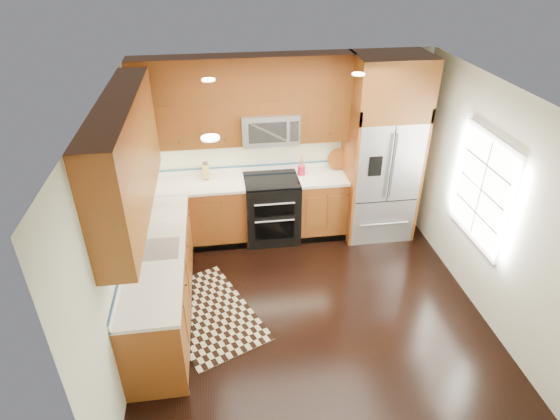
{
  "coord_description": "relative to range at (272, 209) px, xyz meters",
  "views": [
    {
      "loc": [
        -0.94,
        -4.09,
        3.9
      ],
      "look_at": [
        -0.28,
        0.6,
        1.08
      ],
      "focal_mm": 30.0,
      "sensor_mm": 36.0,
      "label": 1
    }
  ],
  "objects": [
    {
      "name": "ground",
      "position": [
        0.25,
        -1.67,
        -0.47
      ],
      "size": [
        4.0,
        4.0,
        0.0
      ],
      "primitive_type": "plane",
      "color": "black",
      "rests_on": "ground"
    },
    {
      "name": "wall_back",
      "position": [
        0.25,
        0.33,
        0.83
      ],
      "size": [
        4.0,
        0.02,
        2.6
      ],
      "primitive_type": "cube",
      "color": "silver",
      "rests_on": "ground"
    },
    {
      "name": "wall_left",
      "position": [
        -1.75,
        -1.67,
        0.83
      ],
      "size": [
        0.02,
        4.0,
        2.6
      ],
      "primitive_type": "cube",
      "color": "silver",
      "rests_on": "ground"
    },
    {
      "name": "wall_right",
      "position": [
        2.25,
        -1.67,
        0.83
      ],
      "size": [
        0.02,
        4.0,
        2.6
      ],
      "primitive_type": "cube",
      "color": "silver",
      "rests_on": "ground"
    },
    {
      "name": "window",
      "position": [
        2.23,
        -1.47,
        0.93
      ],
      "size": [
        0.04,
        1.1,
        1.3
      ],
      "color": "white",
      "rests_on": "ground"
    },
    {
      "name": "base_cabinets",
      "position": [
        -0.98,
        -0.77,
        -0.02
      ],
      "size": [
        2.85,
        3.0,
        0.9
      ],
      "color": "brown",
      "rests_on": "ground"
    },
    {
      "name": "countertop",
      "position": [
        -0.84,
        -0.65,
        0.45
      ],
      "size": [
        2.86,
        3.01,
        0.04
      ],
      "color": "silver",
      "rests_on": "base_cabinets"
    },
    {
      "name": "upper_cabinets",
      "position": [
        -0.9,
        -0.58,
        1.56
      ],
      "size": [
        2.85,
        3.0,
        1.15
      ],
      "color": "brown",
      "rests_on": "ground"
    },
    {
      "name": "range",
      "position": [
        0.0,
        0.0,
        0.0
      ],
      "size": [
        0.76,
        0.67,
        0.95
      ],
      "color": "black",
      "rests_on": "ground"
    },
    {
      "name": "microwave",
      "position": [
        -0.0,
        0.13,
        1.19
      ],
      "size": [
        0.76,
        0.4,
        0.42
      ],
      "color": "#B2B2B7",
      "rests_on": "ground"
    },
    {
      "name": "refrigerator",
      "position": [
        1.55,
        -0.04,
        0.83
      ],
      "size": [
        0.98,
        0.75,
        2.6
      ],
      "color": "#B2B2B7",
      "rests_on": "ground"
    },
    {
      "name": "sink_faucet",
      "position": [
        -1.48,
        -1.44,
        0.52
      ],
      "size": [
        0.54,
        0.44,
        0.37
      ],
      "color": "#B2B2B7",
      "rests_on": "countertop"
    },
    {
      "name": "rug",
      "position": [
        -0.95,
        -1.53,
        -0.46
      ],
      "size": [
        1.45,
        1.77,
        0.01
      ],
      "primitive_type": "cube",
      "rotation": [
        0.0,
        0.0,
        0.41
      ],
      "color": "black",
      "rests_on": "ground"
    },
    {
      "name": "knife_block",
      "position": [
        -0.9,
        0.19,
        0.57
      ],
      "size": [
        0.1,
        0.13,
        0.25
      ],
      "color": "#A78C51",
      "rests_on": "countertop"
    },
    {
      "name": "utensil_crock",
      "position": [
        0.44,
        0.1,
        0.57
      ],
      "size": [
        0.11,
        0.11,
        0.3
      ],
      "color": "#B01534",
      "rests_on": "countertop"
    },
    {
      "name": "cutting_board",
      "position": [
        1.0,
        0.2,
        0.48
      ],
      "size": [
        0.35,
        0.35,
        0.02
      ],
      "primitive_type": "cylinder",
      "rotation": [
        0.0,
        0.0,
        -0.11
      ],
      "color": "brown",
      "rests_on": "countertop"
    }
  ]
}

